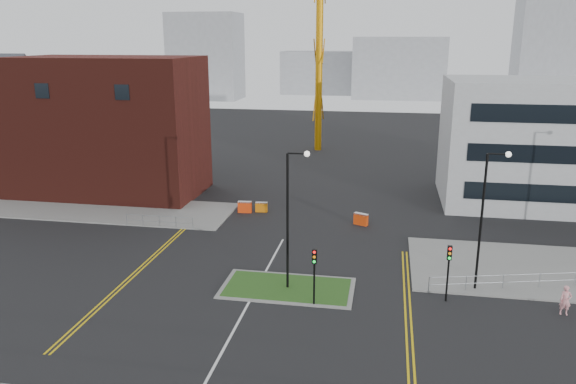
% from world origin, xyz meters
% --- Properties ---
extents(ground, '(200.00, 200.00, 0.00)m').
position_xyz_m(ground, '(0.00, 0.00, 0.00)').
color(ground, black).
rests_on(ground, ground).
extents(pavement_left, '(28.00, 8.00, 0.12)m').
position_xyz_m(pavement_left, '(-20.00, 22.00, 0.06)').
color(pavement_left, slate).
rests_on(pavement_left, ground).
extents(island_kerb, '(8.60, 4.60, 0.08)m').
position_xyz_m(island_kerb, '(2.00, 8.00, 0.04)').
color(island_kerb, slate).
rests_on(island_kerb, ground).
extents(grass_island, '(8.00, 4.00, 0.12)m').
position_xyz_m(grass_island, '(2.00, 8.00, 0.06)').
color(grass_island, '#204A18').
rests_on(grass_island, ground).
extents(brick_building, '(24.20, 10.07, 14.24)m').
position_xyz_m(brick_building, '(-22.97, 28.00, 6.85)').
color(brick_building, '#481812').
rests_on(brick_building, ground).
extents(streetlamp_island, '(1.46, 0.36, 9.18)m').
position_xyz_m(streetlamp_island, '(2.22, 8.00, 5.41)').
color(streetlamp_island, black).
rests_on(streetlamp_island, ground).
extents(streetlamp_right_near, '(1.46, 0.36, 9.18)m').
position_xyz_m(streetlamp_right_near, '(14.22, 10.00, 5.41)').
color(streetlamp_right_near, black).
rests_on(streetlamp_right_near, ground).
extents(traffic_light_island, '(0.28, 0.33, 3.65)m').
position_xyz_m(traffic_light_island, '(4.00, 5.98, 2.57)').
color(traffic_light_island, black).
rests_on(traffic_light_island, ground).
extents(traffic_light_right, '(0.28, 0.33, 3.65)m').
position_xyz_m(traffic_light_right, '(12.00, 7.98, 2.57)').
color(traffic_light_right, black).
rests_on(traffic_light_right, ground).
extents(railing_left, '(6.05, 0.05, 1.10)m').
position_xyz_m(railing_left, '(-11.00, 18.00, 0.74)').
color(railing_left, gray).
rests_on(railing_left, ground).
extents(railing_right, '(19.05, 5.05, 1.10)m').
position_xyz_m(railing_right, '(20.50, 11.50, 0.78)').
color(railing_right, gray).
rests_on(railing_right, ground).
extents(centre_line, '(0.15, 30.00, 0.01)m').
position_xyz_m(centre_line, '(0.00, 2.00, 0.01)').
color(centre_line, silver).
rests_on(centre_line, ground).
extents(yellow_left_a, '(0.12, 24.00, 0.01)m').
position_xyz_m(yellow_left_a, '(-9.00, 10.00, 0.01)').
color(yellow_left_a, gold).
rests_on(yellow_left_a, ground).
extents(yellow_left_b, '(0.12, 24.00, 0.01)m').
position_xyz_m(yellow_left_b, '(-8.70, 10.00, 0.01)').
color(yellow_left_b, gold).
rests_on(yellow_left_b, ground).
extents(yellow_right_a, '(0.12, 20.00, 0.01)m').
position_xyz_m(yellow_right_a, '(9.50, 6.00, 0.01)').
color(yellow_right_a, gold).
rests_on(yellow_right_a, ground).
extents(yellow_right_b, '(0.12, 20.00, 0.01)m').
position_xyz_m(yellow_right_b, '(9.80, 6.00, 0.01)').
color(yellow_right_b, gold).
rests_on(yellow_right_b, ground).
extents(skyline_a, '(18.00, 12.00, 22.00)m').
position_xyz_m(skyline_a, '(-40.00, 120.00, 11.00)').
color(skyline_a, gray).
rests_on(skyline_a, ground).
extents(skyline_b, '(24.00, 12.00, 16.00)m').
position_xyz_m(skyline_b, '(10.00, 130.00, 8.00)').
color(skyline_b, gray).
rests_on(skyline_b, ground).
extents(skyline_c, '(14.00, 12.00, 28.00)m').
position_xyz_m(skyline_c, '(45.00, 125.00, 14.00)').
color(skyline_c, gray).
rests_on(skyline_c, ground).
extents(skyline_d, '(30.00, 12.00, 12.00)m').
position_xyz_m(skyline_d, '(-8.00, 140.00, 6.00)').
color(skyline_d, gray).
rests_on(skyline_d, ground).
extents(pedestrian, '(0.67, 0.45, 1.81)m').
position_xyz_m(pedestrian, '(18.71, 7.42, 0.90)').
color(pedestrian, pink).
rests_on(pedestrian, ground).
extents(barrier_left, '(1.31, 0.55, 1.07)m').
position_xyz_m(barrier_left, '(-4.87, 23.55, 0.58)').
color(barrier_left, red).
rests_on(barrier_left, ground).
extents(barrier_mid, '(1.15, 0.46, 0.94)m').
position_xyz_m(barrier_mid, '(-3.38, 24.00, 0.51)').
color(barrier_mid, '#D06D0B').
rests_on(barrier_mid, ground).
extents(barrier_right, '(1.30, 0.89, 1.05)m').
position_xyz_m(barrier_right, '(6.00, 21.85, 0.57)').
color(barrier_right, red).
rests_on(barrier_right, ground).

